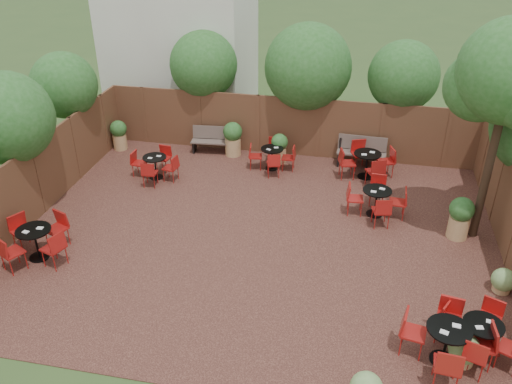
# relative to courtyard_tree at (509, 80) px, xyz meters

# --- Properties ---
(ground) EXTENTS (80.00, 80.00, 0.00)m
(ground) POSITION_rel_courtyard_tree_xyz_m (-5.39, -1.11, -4.12)
(ground) COLOR #354F23
(ground) RESTS_ON ground
(courtyard_paving) EXTENTS (12.00, 10.00, 0.02)m
(courtyard_paving) POSITION_rel_courtyard_tree_xyz_m (-5.39, -1.11, -4.11)
(courtyard_paving) COLOR #321714
(courtyard_paving) RESTS_ON ground
(fence_back) EXTENTS (12.00, 0.08, 2.00)m
(fence_back) POSITION_rel_courtyard_tree_xyz_m (-5.39, 3.89, -3.12)
(fence_back) COLOR brown
(fence_back) RESTS_ON ground
(fence_left) EXTENTS (0.08, 10.00, 2.00)m
(fence_left) POSITION_rel_courtyard_tree_xyz_m (-11.39, -1.11, -3.12)
(fence_left) COLOR brown
(fence_left) RESTS_ON ground
(neighbour_building) EXTENTS (5.00, 4.00, 8.00)m
(neighbour_building) POSITION_rel_courtyard_tree_xyz_m (-9.89, 6.89, -0.12)
(neighbour_building) COLOR silver
(neighbour_building) RESTS_ON ground
(overhang_foliage) EXTENTS (15.47, 10.40, 2.78)m
(overhang_foliage) POSITION_rel_courtyard_tree_xyz_m (-6.32, 2.26, -1.41)
(overhang_foliage) COLOR #22571C
(overhang_foliage) RESTS_ON ground
(courtyard_tree) EXTENTS (2.59, 2.49, 5.47)m
(courtyard_tree) POSITION_rel_courtyard_tree_xyz_m (0.00, 0.00, 0.00)
(courtyard_tree) COLOR black
(courtyard_tree) RESTS_ON courtyard_paving
(park_bench_left) EXTENTS (1.47, 0.58, 0.89)m
(park_bench_left) POSITION_rel_courtyard_tree_xyz_m (-7.84, 3.52, -3.64)
(park_bench_left) COLOR brown
(park_bench_left) RESTS_ON courtyard_paving
(park_bench_right) EXTENTS (1.56, 0.57, 0.95)m
(park_bench_right) POSITION_rel_courtyard_tree_xyz_m (-2.95, 3.52, -3.61)
(park_bench_right) COLOR brown
(park_bench_right) RESTS_ON courtyard_paving
(bistro_tables) EXTENTS (11.47, 8.90, 0.94)m
(bistro_tables) POSITION_rel_courtyard_tree_xyz_m (-4.47, -0.81, -3.65)
(bistro_tables) COLOR black
(bistro_tables) RESTS_ON courtyard_paving
(planters) EXTENTS (11.21, 4.22, 1.15)m
(planters) POSITION_rel_courtyard_tree_xyz_m (-5.72, 2.29, -3.52)
(planters) COLOR tan
(planters) RESTS_ON courtyard_paving
(low_shrubs) EXTENTS (3.42, 4.13, 0.63)m
(low_shrubs) POSITION_rel_courtyard_tree_xyz_m (-1.16, -4.32, -3.81)
(low_shrubs) COLOR tan
(low_shrubs) RESTS_ON courtyard_paving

